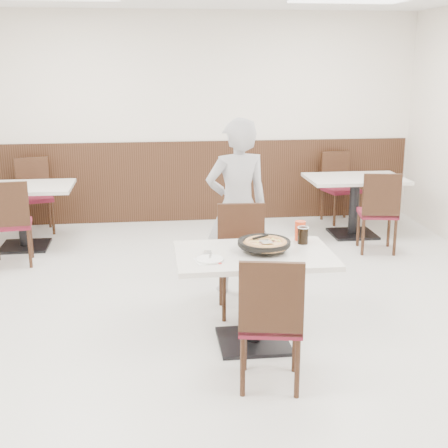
{
  "coord_description": "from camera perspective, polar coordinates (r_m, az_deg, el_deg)",
  "views": [
    {
      "loc": [
        -0.64,
        -4.94,
        2.19
      ],
      "look_at": [
        -0.08,
        -0.3,
        0.94
      ],
      "focal_mm": 50.0,
      "sensor_mm": 36.0,
      "label": 1
    }
  ],
  "objects": [
    {
      "name": "pizza_server",
      "position": [
        4.74,
        3.88,
        -1.62
      ],
      "size": [
        0.1,
        0.12,
        0.0
      ],
      "primitive_type": "cube",
      "rotation": [
        0.0,
        0.0,
        0.23
      ],
      "color": "silver",
      "rests_on": "pizza"
    },
    {
      "name": "chair_near",
      "position": [
        4.28,
        4.27,
        -8.73
      ],
      "size": [
        0.49,
        0.49,
        0.95
      ],
      "primitive_type": null,
      "rotation": [
        0.0,
        0.0,
        -0.19
      ],
      "color": "black",
      "rests_on": "floor"
    },
    {
      "name": "trivet",
      "position": [
        4.83,
        3.51,
        -2.22
      ],
      "size": [
        0.14,
        0.14,
        0.04
      ],
      "primitive_type": "cylinder",
      "rotation": [
        0.0,
        0.0,
        0.06
      ],
      "color": "black",
      "rests_on": "main_table"
    },
    {
      "name": "bg_chair_left_far",
      "position": [
        8.35,
        -16.87,
        2.43
      ],
      "size": [
        0.52,
        0.52,
        0.95
      ],
      "primitive_type": null,
      "rotation": [
        0.0,
        0.0,
        3.41
      ],
      "color": "black",
      "rests_on": "floor"
    },
    {
      "name": "chair_far",
      "position": [
        5.44,
        1.75,
        -3.45
      ],
      "size": [
        0.44,
        0.44,
        0.95
      ],
      "primitive_type": null,
      "rotation": [
        0.0,
        0.0,
        3.1
      ],
      "color": "black",
      "rests_on": "floor"
    },
    {
      "name": "cola_glass",
      "position": [
        5.02,
        7.23,
        -1.08
      ],
      "size": [
        0.09,
        0.09,
        0.13
      ],
      "primitive_type": "cylinder",
      "rotation": [
        0.0,
        0.0,
        0.06
      ],
      "color": "black",
      "rests_on": "main_table"
    },
    {
      "name": "bg_table_right",
      "position": [
        8.05,
        11.79,
        1.59
      ],
      "size": [
        1.28,
        0.93,
        0.75
      ],
      "primitive_type": null,
      "rotation": [
        0.0,
        0.0,
        -0.11
      ],
      "color": "silver",
      "rests_on": "floor"
    },
    {
      "name": "floor",
      "position": [
        5.44,
        0.48,
        -8.8
      ],
      "size": [
        7.0,
        7.0,
        0.0
      ],
      "primitive_type": "plane",
      "color": "beige",
      "rests_on": "ground"
    },
    {
      "name": "bg_table_left",
      "position": [
        7.73,
        -17.92,
        0.62
      ],
      "size": [
        1.25,
        0.88,
        0.75
      ],
      "primitive_type": null,
      "rotation": [
        0.0,
        0.0,
        0.07
      ],
      "color": "silver",
      "rests_on": "floor"
    },
    {
      "name": "red_cup",
      "position": [
        5.11,
        6.98,
        -0.61
      ],
      "size": [
        0.09,
        0.09,
        0.16
      ],
      "primitive_type": "cylinder",
      "rotation": [
        0.0,
        0.0,
        0.06
      ],
      "color": "red",
      "rests_on": "main_table"
    },
    {
      "name": "main_table",
      "position": [
        4.9,
        2.73,
        -6.84
      ],
      "size": [
        1.24,
        0.87,
        0.75
      ],
      "primitive_type": null,
      "rotation": [
        0.0,
        0.0,
        0.06
      ],
      "color": "silver",
      "rests_on": "floor"
    },
    {
      "name": "fork",
      "position": [
        4.66,
        -1.26,
        -2.84
      ],
      "size": [
        0.04,
        0.15,
        0.0
      ],
      "primitive_type": "cube",
      "rotation": [
        0.0,
        0.0,
        -0.15
      ],
      "color": "silver",
      "rests_on": "side_plate"
    },
    {
      "name": "pizza",
      "position": [
        4.77,
        3.82,
        -1.93
      ],
      "size": [
        0.37,
        0.37,
        0.02
      ],
      "primitive_type": "cylinder",
      "rotation": [
        0.0,
        0.0,
        0.06
      ],
      "color": "tan",
      "rests_on": "pizza_pan"
    },
    {
      "name": "side_plate",
      "position": [
        4.59,
        -1.31,
        -3.26
      ],
      "size": [
        0.21,
        0.21,
        0.01
      ],
      "primitive_type": "cylinder",
      "rotation": [
        0.0,
        0.0,
        0.06
      ],
      "color": "white",
      "rests_on": "napkin"
    },
    {
      "name": "napkin",
      "position": [
        4.57,
        -1.58,
        -3.4
      ],
      "size": [
        0.19,
        0.19,
        0.0
      ],
      "primitive_type": "cube",
      "rotation": [
        0.0,
        0.0,
        0.2
      ],
      "color": "white",
      "rests_on": "main_table"
    },
    {
      "name": "wall_front",
      "position": [
        1.77,
        15.69,
        -12.31
      ],
      "size": [
        6.0,
        0.04,
        2.8
      ],
      "primitive_type": "cube",
      "color": "white",
      "rests_on": "floor"
    },
    {
      "name": "diner_person",
      "position": [
        5.88,
        1.21,
        1.6
      ],
      "size": [
        0.67,
        0.5,
        1.67
      ],
      "primitive_type": "imported",
      "rotation": [
        0.0,
        0.0,
        3.32
      ],
      "color": "#A2A1A5",
      "rests_on": "floor"
    },
    {
      "name": "wainscot_back",
      "position": [
        8.6,
        -2.49,
        3.94
      ],
      "size": [
        5.9,
        0.03,
        1.1
      ],
      "primitive_type": "cube",
      "color": "black",
      "rests_on": "floor"
    },
    {
      "name": "wall_back",
      "position": [
        8.5,
        -2.57,
        9.59
      ],
      "size": [
        6.0,
        0.04,
        2.8
      ],
      "primitive_type": "cube",
      "color": "white",
      "rests_on": "floor"
    },
    {
      "name": "bg_chair_left_near",
      "position": [
        7.12,
        -18.89,
        0.17
      ],
      "size": [
        0.47,
        0.47,
        0.95
      ],
      "primitive_type": null,
      "rotation": [
        0.0,
        0.0,
        0.13
      ],
      "color": "black",
      "rests_on": "floor"
    },
    {
      "name": "bg_chair_right_far",
      "position": [
        8.66,
        10.63,
        3.26
      ],
      "size": [
        0.5,
        0.5,
        0.95
      ],
      "primitive_type": null,
      "rotation": [
        0.0,
        0.0,
        3.35
      ],
      "color": "black",
      "rests_on": "floor"
    },
    {
      "name": "bg_chair_right_near",
      "position": [
        7.42,
        13.86,
        1.13
      ],
      "size": [
        0.49,
        0.49,
        0.95
      ],
      "primitive_type": null,
      "rotation": [
        0.0,
        0.0,
        -0.18
      ],
      "color": "black",
      "rests_on": "floor"
    },
    {
      "name": "pizza_pan",
      "position": [
        4.8,
        3.68,
        -2.05
      ],
      "size": [
        0.39,
        0.39,
        0.01
      ],
      "primitive_type": "cylinder",
      "rotation": [
        0.0,
        0.0,
        0.06
      ],
      "color": "black",
      "rests_on": "trivet"
    },
    {
      "name": "fluo_panel_d",
      "position": [
        7.1,
        11.36,
        19.43
      ],
      "size": [
        1.2,
        0.6,
        0.02
      ],
      "primitive_type": "cube",
      "color": "white",
      "rests_on": "ceiling"
    }
  ]
}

